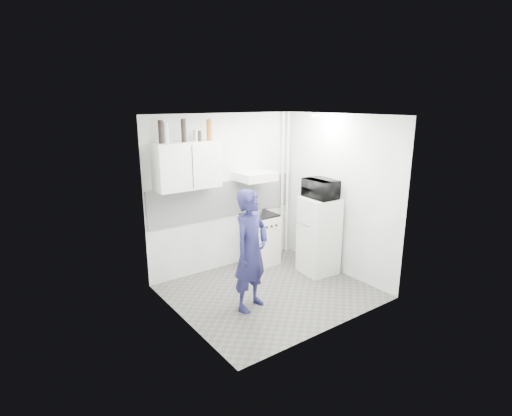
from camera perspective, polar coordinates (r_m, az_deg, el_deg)
floor at (r=6.15m, az=1.99°, el=-11.86°), size 2.80×2.80×0.00m
ceiling at (r=5.49m, az=2.24°, el=13.13°), size 2.80×2.80×0.00m
wall_back at (r=6.68m, az=-4.50°, el=2.18°), size 2.80×0.00×2.80m
wall_left at (r=4.98m, az=-10.72°, el=-2.55°), size 0.00×2.60×2.60m
wall_right at (r=6.62m, az=11.72°, el=1.77°), size 0.00×2.60×2.60m
person at (r=5.39m, az=-0.73°, el=-6.10°), size 0.71×0.57×1.68m
stove at (r=7.01m, az=0.47°, el=-4.51°), size 0.54×0.54×0.87m
fridge at (r=6.66m, az=8.97°, el=-3.93°), size 0.58×0.58×1.28m
stove_top at (r=6.88m, az=0.48°, el=-0.96°), size 0.52×0.52×0.03m
saucepan at (r=6.79m, az=0.12°, el=-0.60°), size 0.17×0.17×0.10m
microwave at (r=6.45m, az=9.26°, el=2.75°), size 0.57×0.40×0.30m
bottle_a at (r=5.86m, az=-13.43°, el=10.53°), size 0.08×0.08×0.33m
bottle_b at (r=5.89m, az=-12.75°, el=10.43°), size 0.08×0.08×0.29m
bottle_d at (r=6.00m, az=-10.30°, el=10.85°), size 0.08×0.08×0.34m
canister_a at (r=6.10m, az=-8.63°, el=10.19°), size 0.07×0.07×0.17m
canister_b at (r=6.12m, az=-8.18°, el=10.15°), size 0.08×0.08×0.15m
bottle_e at (r=6.20m, az=-6.72°, el=11.03°), size 0.08×0.08×0.32m
upper_cabinet at (r=6.08m, az=-9.81°, el=5.99°), size 1.00×0.35×0.70m
range_hood at (r=6.67m, az=-0.12°, el=4.56°), size 0.60×0.50×0.14m
backsplash at (r=6.69m, az=-4.42°, el=1.32°), size 2.74×0.03×0.60m
pipe_a at (r=7.37m, az=4.49°, el=3.38°), size 0.05×0.05×2.60m
pipe_b at (r=7.29m, az=3.77°, el=3.27°), size 0.04×0.04×2.60m
ceiling_spot_fixture at (r=6.30m, az=8.44°, el=12.95°), size 0.10×0.10×0.02m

